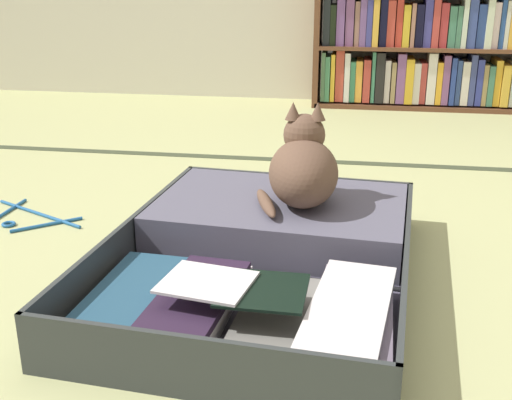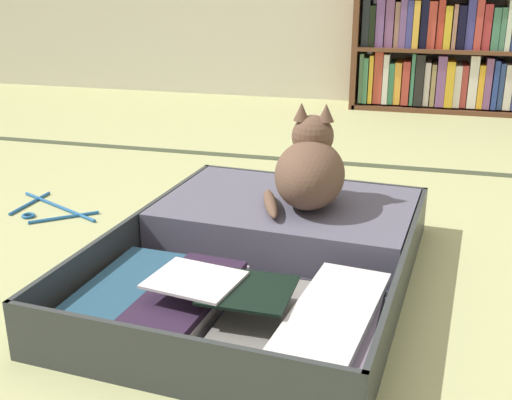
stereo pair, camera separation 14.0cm
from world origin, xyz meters
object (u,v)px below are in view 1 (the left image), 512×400
open_suitcase (270,249)px  black_cat (303,168)px  clothes_hanger (29,217)px  bookshelf (453,22)px

open_suitcase → black_cat: black_cat is taller
open_suitcase → clothes_hanger: size_ratio=2.89×
bookshelf → open_suitcase: 2.24m
black_cat → clothes_hanger: black_cat is taller
black_cat → open_suitcase: bearing=-113.2°
open_suitcase → clothes_hanger: bearing=163.8°
bookshelf → clothes_hanger: 2.40m
bookshelf → black_cat: (-0.59, -1.95, -0.23)m
open_suitcase → black_cat: bearing=66.8°
bookshelf → clothes_hanger: bearing=-127.2°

